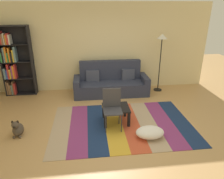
# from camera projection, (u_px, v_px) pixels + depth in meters

# --- Properties ---
(ground_plane) EXTENTS (14.00, 14.00, 0.00)m
(ground_plane) POSITION_uv_depth(u_px,v_px,m) (113.00, 128.00, 4.67)
(ground_plane) COLOR tan
(back_wall) EXTENTS (6.80, 0.10, 2.70)m
(back_wall) POSITION_uv_depth(u_px,v_px,m) (103.00, 47.00, 6.51)
(back_wall) COLOR beige
(back_wall) RESTS_ON ground_plane
(rug) EXTENTS (3.20, 2.13, 0.01)m
(rug) POSITION_uv_depth(u_px,v_px,m) (122.00, 124.00, 4.81)
(rug) COLOR tan
(rug) RESTS_ON ground_plane
(couch) EXTENTS (2.26, 0.80, 1.00)m
(couch) POSITION_uv_depth(u_px,v_px,m) (111.00, 83.00, 6.43)
(couch) COLOR #2D3347
(couch) RESTS_ON ground_plane
(bookshelf) EXTENTS (0.90, 0.28, 2.07)m
(bookshelf) POSITION_uv_depth(u_px,v_px,m) (13.00, 61.00, 6.11)
(bookshelf) COLOR black
(bookshelf) RESTS_ON ground_plane
(coffee_table) EXTENTS (0.61, 0.55, 0.39)m
(coffee_table) POSITION_uv_depth(u_px,v_px,m) (116.00, 110.00, 4.81)
(coffee_table) COLOR black
(coffee_table) RESTS_ON rug
(pouf) EXTENTS (0.59, 0.42, 0.23)m
(pouf) POSITION_uv_depth(u_px,v_px,m) (150.00, 132.00, 4.31)
(pouf) COLOR white
(pouf) RESTS_ON rug
(dog) EXTENTS (0.22, 0.35, 0.40)m
(dog) POSITION_uv_depth(u_px,v_px,m) (18.00, 129.00, 4.36)
(dog) COLOR #473D33
(dog) RESTS_ON ground_plane
(standing_lamp) EXTENTS (0.32, 0.32, 1.80)m
(standing_lamp) POSITION_uv_depth(u_px,v_px,m) (162.00, 44.00, 6.23)
(standing_lamp) COLOR black
(standing_lamp) RESTS_ON ground_plane
(tv_remote) EXTENTS (0.11, 0.15, 0.02)m
(tv_remote) POSITION_uv_depth(u_px,v_px,m) (118.00, 106.00, 4.79)
(tv_remote) COLOR black
(tv_remote) RESTS_ON coffee_table
(folding_chair) EXTENTS (0.40, 0.40, 0.90)m
(folding_chair) POSITION_uv_depth(u_px,v_px,m) (112.00, 105.00, 4.55)
(folding_chair) COLOR #38383D
(folding_chair) RESTS_ON ground_plane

